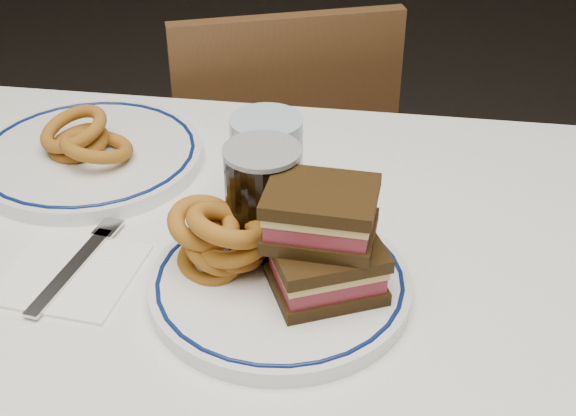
# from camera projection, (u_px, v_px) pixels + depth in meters

# --- Properties ---
(dining_table) EXTENTS (1.27, 0.87, 0.75)m
(dining_table) POSITION_uv_depth(u_px,v_px,m) (163.00, 351.00, 0.92)
(dining_table) COLOR white
(dining_table) RESTS_ON floor
(chair_far) EXTENTS (0.50, 0.50, 0.84)m
(chair_far) POSITION_uv_depth(u_px,v_px,m) (277.00, 184.00, 1.57)
(chair_far) COLOR #492817
(chair_far) RESTS_ON floor
(main_plate) EXTENTS (0.27, 0.27, 0.02)m
(main_plate) POSITION_uv_depth(u_px,v_px,m) (280.00, 284.00, 0.84)
(main_plate) COLOR white
(main_plate) RESTS_ON dining_table
(reuben_sandwich) EXTENTS (0.13, 0.12, 0.11)m
(reuben_sandwich) POSITION_uv_depth(u_px,v_px,m) (324.00, 241.00, 0.79)
(reuben_sandwich) COLOR black
(reuben_sandwich) RESTS_ON main_plate
(onion_rings_main) EXTENTS (0.12, 0.10, 0.12)m
(onion_rings_main) POSITION_uv_depth(u_px,v_px,m) (221.00, 239.00, 0.83)
(onion_rings_main) COLOR brown
(onion_rings_main) RESTS_ON main_plate
(ketchup_ramekin) EXTENTS (0.06, 0.06, 0.03)m
(ketchup_ramekin) POSITION_uv_depth(u_px,v_px,m) (253.00, 207.00, 0.91)
(ketchup_ramekin) COLOR silver
(ketchup_ramekin) RESTS_ON main_plate
(beer_mug) EXTENTS (0.12, 0.08, 0.14)m
(beer_mug) POSITION_uv_depth(u_px,v_px,m) (265.00, 204.00, 0.86)
(beer_mug) COLOR black
(beer_mug) RESTS_ON dining_table
(water_glass) EXTENTS (0.08, 0.08, 0.13)m
(water_glass) POSITION_uv_depth(u_px,v_px,m) (267.00, 170.00, 0.92)
(water_glass) COLOR #9AB2C7
(water_glass) RESTS_ON dining_table
(far_plate) EXTENTS (0.29, 0.29, 0.02)m
(far_plate) POSITION_uv_depth(u_px,v_px,m) (90.00, 155.00, 1.06)
(far_plate) COLOR white
(far_plate) RESTS_ON dining_table
(onion_rings_far) EXTENTS (0.13, 0.12, 0.07)m
(onion_rings_far) POSITION_uv_depth(u_px,v_px,m) (83.00, 139.00, 1.03)
(onion_rings_far) COLOR brown
(onion_rings_far) RESTS_ON far_plate
(napkin_fork) EXTENTS (0.15, 0.18, 0.01)m
(napkin_fork) POSITION_uv_depth(u_px,v_px,m) (72.00, 271.00, 0.87)
(napkin_fork) COLOR white
(napkin_fork) RESTS_ON dining_table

